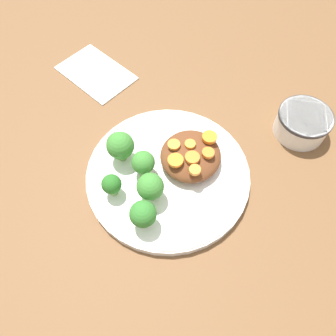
{
  "coord_description": "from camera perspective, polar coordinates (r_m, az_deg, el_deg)",
  "views": [
    {
      "loc": [
        0.15,
        -0.24,
        0.5
      ],
      "look_at": [
        0.0,
        0.0,
        0.03
      ],
      "focal_mm": 35.0,
      "sensor_mm": 36.0,
      "label": 1
    }
  ],
  "objects": [
    {
      "name": "broccoli_floret_3",
      "position": [
        0.49,
        -4.37,
        -8.08
      ],
      "size": [
        0.04,
        0.04,
        0.06
      ],
      "color": "#7FA85B",
      "rests_on": "plate"
    },
    {
      "name": "carrot_slice_4",
      "position": [
        0.53,
        1.32,
        1.35
      ],
      "size": [
        0.03,
        0.03,
        0.01
      ],
      "primitive_type": "cylinder",
      "color": "orange",
      "rests_on": "stew_mound"
    },
    {
      "name": "carrot_slice_1",
      "position": [
        0.53,
        4.26,
        1.81
      ],
      "size": [
        0.02,
        0.02,
        0.01
      ],
      "primitive_type": "cylinder",
      "color": "orange",
      "rests_on": "stew_mound"
    },
    {
      "name": "carrot_slice_5",
      "position": [
        0.54,
        7.0,
        2.61
      ],
      "size": [
        0.02,
        0.02,
        0.01
      ],
      "primitive_type": "cylinder",
      "color": "orange",
      "rests_on": "stew_mound"
    },
    {
      "name": "broccoli_floret_2",
      "position": [
        0.54,
        -4.33,
        0.84
      ],
      "size": [
        0.04,
        0.04,
        0.05
      ],
      "color": "#759E51",
      "rests_on": "plate"
    },
    {
      "name": "napkin",
      "position": [
        0.75,
        -12.45,
        15.93
      ],
      "size": [
        0.18,
        0.13,
        0.01
      ],
      "rotation": [
        0.0,
        0.0,
        -0.2
      ],
      "color": "white",
      "rests_on": "ground_plane"
    },
    {
      "name": "ground_plane",
      "position": [
        0.57,
        0.0,
        -1.57
      ],
      "size": [
        4.0,
        4.0,
        0.0
      ],
      "primitive_type": "plane",
      "color": "brown"
    },
    {
      "name": "stew_mound",
      "position": [
        0.56,
        3.96,
        2.16
      ],
      "size": [
        0.1,
        0.11,
        0.04
      ],
      "primitive_type": "ellipsoid",
      "color": "brown",
      "rests_on": "plate"
    },
    {
      "name": "carrot_slice_3",
      "position": [
        0.55,
        3.87,
        4.16
      ],
      "size": [
        0.02,
        0.02,
        0.01
      ],
      "primitive_type": "cylinder",
      "color": "orange",
      "rests_on": "stew_mound"
    },
    {
      "name": "carrot_slice_2",
      "position": [
        0.56,
        7.24,
        5.33
      ],
      "size": [
        0.03,
        0.03,
        0.01
      ],
      "primitive_type": "cylinder",
      "color": "orange",
      "rests_on": "stew_mound"
    },
    {
      "name": "carrot_slice_0",
      "position": [
        0.55,
        1.03,
        4.1
      ],
      "size": [
        0.02,
        0.02,
        0.0
      ],
      "primitive_type": "cylinder",
      "color": "orange",
      "rests_on": "stew_mound"
    },
    {
      "name": "broccoli_floret_0",
      "position": [
        0.51,
        -3.2,
        -3.24
      ],
      "size": [
        0.04,
        0.04,
        0.06
      ],
      "color": "#759E51",
      "rests_on": "plate"
    },
    {
      "name": "dip_bowl",
      "position": [
        0.66,
        22.4,
        7.37
      ],
      "size": [
        0.1,
        0.1,
        0.05
      ],
      "color": "white",
      "rests_on": "ground_plane"
    },
    {
      "name": "carrot_slice_6",
      "position": [
        0.52,
        4.7,
        -0.35
      ],
      "size": [
        0.02,
        0.02,
        0.01
      ],
      "primitive_type": "cylinder",
      "color": "orange",
      "rests_on": "stew_mound"
    },
    {
      "name": "broccoli_floret_1",
      "position": [
        0.55,
        -8.3,
        3.83
      ],
      "size": [
        0.05,
        0.05,
        0.06
      ],
      "color": "#759E51",
      "rests_on": "plate"
    },
    {
      "name": "broccoli_floret_4",
      "position": [
        0.53,
        -9.79,
        -2.89
      ],
      "size": [
        0.03,
        0.03,
        0.05
      ],
      "color": "#7FA85B",
      "rests_on": "plate"
    },
    {
      "name": "plate",
      "position": [
        0.57,
        0.0,
        -1.05
      ],
      "size": [
        0.28,
        0.28,
        0.02
      ],
      "color": "white",
      "rests_on": "ground_plane"
    }
  ]
}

